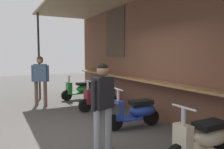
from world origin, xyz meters
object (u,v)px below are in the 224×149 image
(shopper_browsing, at_px, (40,75))
(scooter_cream, at_px, (205,139))
(scooter_blue, at_px, (137,111))
(scooter_green, at_px, (81,89))
(shopper_with_handbag, at_px, (103,99))
(scooter_maroon, at_px, (102,98))

(shopper_browsing, bearing_deg, scooter_cream, -146.69)
(scooter_blue, xyz_separation_m, shopper_browsing, (-3.43, -1.59, 0.65))
(scooter_green, distance_m, shopper_with_handbag, 4.84)
(scooter_maroon, height_order, shopper_browsing, shopper_browsing)
(scooter_maroon, height_order, shopper_with_handbag, shopper_with_handbag)
(scooter_maroon, xyz_separation_m, shopper_with_handbag, (2.72, -1.25, 0.57))
(scooter_green, bearing_deg, scooter_cream, 86.88)
(scooter_blue, height_order, shopper_browsing, shopper_browsing)
(scooter_green, distance_m, scooter_blue, 3.84)
(scooter_green, distance_m, scooter_cream, 5.78)
(scooter_cream, distance_m, shopper_with_handbag, 1.79)
(scooter_cream, bearing_deg, shopper_with_handbag, -42.02)
(scooter_maroon, bearing_deg, shopper_browsing, -47.22)
(scooter_cream, bearing_deg, scooter_maroon, -89.75)
(shopper_with_handbag, bearing_deg, scooter_green, -36.94)
(scooter_green, xyz_separation_m, scooter_cream, (5.78, 0.00, 0.00))
(scooter_cream, bearing_deg, scooter_blue, -89.75)
(scooter_cream, height_order, shopper_browsing, shopper_browsing)
(scooter_green, relative_size, shopper_browsing, 0.83)
(scooter_blue, xyz_separation_m, scooter_cream, (1.94, 0.00, 0.00))
(scooter_green, relative_size, scooter_maroon, 1.00)
(scooter_cream, height_order, shopper_with_handbag, shopper_with_handbag)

